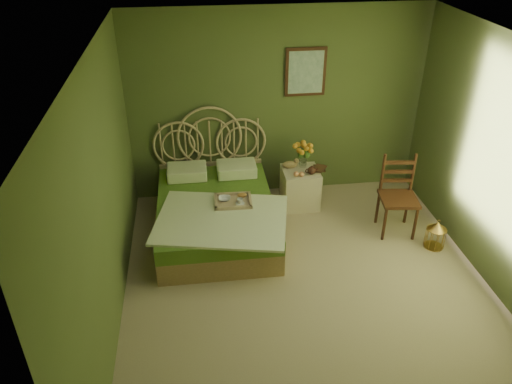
{
  "coord_description": "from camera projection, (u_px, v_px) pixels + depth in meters",
  "views": [
    {
      "loc": [
        -1.12,
        -4.03,
        3.72
      ],
      "look_at": [
        -0.45,
        1.0,
        0.71
      ],
      "focal_mm": 35.0,
      "sensor_mm": 36.0,
      "label": 1
    }
  ],
  "objects": [
    {
      "name": "book_lower",
      "position": [
        314.0,
        168.0,
        6.76
      ],
      "size": [
        0.18,
        0.23,
        0.02
      ],
      "primitive_type": "imported",
      "rotation": [
        0.0,
        0.0,
        -0.16
      ],
      "color": "#381E0F",
      "rests_on": "nightstand"
    },
    {
      "name": "book_upper",
      "position": [
        314.0,
        167.0,
        6.75
      ],
      "size": [
        0.25,
        0.27,
        0.02
      ],
      "primitive_type": "imported",
      "rotation": [
        0.0,
        0.0,
        -0.6
      ],
      "color": "#472819",
      "rests_on": "nightstand"
    },
    {
      "name": "coffee_cup",
      "position": [
        240.0,
        201.0,
        6.02
      ],
      "size": [
        0.08,
        0.08,
        0.07
      ],
      "primitive_type": "imported",
      "rotation": [
        0.0,
        0.0,
        -0.02
      ],
      "color": "white",
      "rests_on": "bed"
    },
    {
      "name": "wall_back",
      "position": [
        277.0,
        105.0,
        6.72
      ],
      "size": [
        4.0,
        0.0,
        4.0
      ],
      "primitive_type": "plane",
      "rotation": [
        1.57,
        0.0,
        0.0
      ],
      "color": "#536133",
      "rests_on": "floor"
    },
    {
      "name": "wall_art",
      "position": [
        306.0,
        72.0,
        6.5
      ],
      "size": [
        0.54,
        0.04,
        0.64
      ],
      "color": "#36190E",
      "rests_on": "wall_back"
    },
    {
      "name": "floor",
      "position": [
        309.0,
        291.0,
        5.46
      ],
      "size": [
        4.5,
        4.5,
        0.0
      ],
      "primitive_type": "plane",
      "color": "tan",
      "rests_on": "ground"
    },
    {
      "name": "birdcage",
      "position": [
        436.0,
        235.0,
        6.07
      ],
      "size": [
        0.23,
        0.23,
        0.35
      ],
      "rotation": [
        0.0,
        0.0,
        0.34
      ],
      "color": "#B8873B",
      "rests_on": "floor"
    },
    {
      "name": "bed",
      "position": [
        216.0,
        211.0,
        6.31
      ],
      "size": [
        1.7,
        2.15,
        1.33
      ],
      "color": "tan",
      "rests_on": "floor"
    },
    {
      "name": "cereal_bowl",
      "position": [
        225.0,
        199.0,
        6.11
      ],
      "size": [
        0.16,
        0.16,
        0.04
      ],
      "primitive_type": "imported",
      "rotation": [
        0.0,
        0.0,
        -0.1
      ],
      "color": "white",
      "rests_on": "bed"
    },
    {
      "name": "wall_left",
      "position": [
        103.0,
        203.0,
        4.57
      ],
      "size": [
        0.0,
        4.5,
        4.5
      ],
      "primitive_type": "plane",
      "rotation": [
        1.57,
        0.0,
        1.57
      ],
      "color": "#536133",
      "rests_on": "floor"
    },
    {
      "name": "wall_right",
      "position": [
        510.0,
        176.0,
        5.02
      ],
      "size": [
        0.0,
        4.5,
        4.5
      ],
      "primitive_type": "plane",
      "rotation": [
        1.57,
        0.0,
        -1.57
      ],
      "color": "#536133",
      "rests_on": "floor"
    },
    {
      "name": "chair",
      "position": [
        397.0,
        190.0,
        6.24
      ],
      "size": [
        0.49,
        0.49,
        1.01
      ],
      "rotation": [
        0.0,
        0.0,
        -0.12
      ],
      "color": "#36190E",
      "rests_on": "floor"
    },
    {
      "name": "nightstand",
      "position": [
        301.0,
        182.0,
        6.84
      ],
      "size": [
        0.49,
        0.49,
        0.97
      ],
      "color": "beige",
      "rests_on": "floor"
    },
    {
      "name": "ceiling",
      "position": [
        326.0,
        53.0,
        4.13
      ],
      "size": [
        4.5,
        4.5,
        0.0
      ],
      "primitive_type": "plane",
      "rotation": [
        3.14,
        0.0,
        0.0
      ],
      "color": "silver",
      "rests_on": "wall_back"
    }
  ]
}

